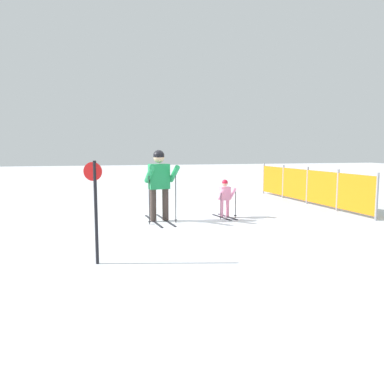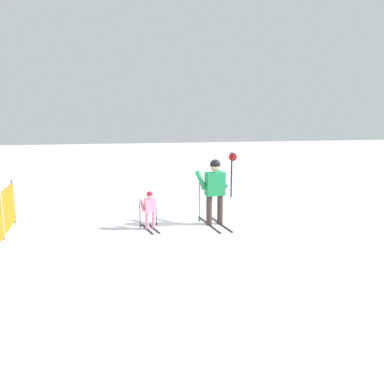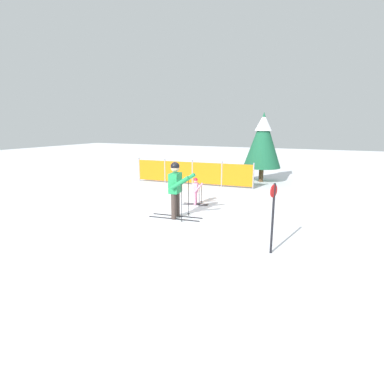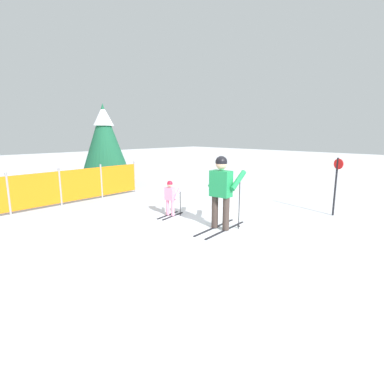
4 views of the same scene
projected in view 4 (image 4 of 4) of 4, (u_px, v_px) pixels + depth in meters
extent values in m
plane|color=white|center=(210.00, 227.00, 7.18)|extent=(60.00, 60.00, 0.00)
cube|color=black|center=(215.00, 227.00, 7.09)|extent=(1.61, 0.23, 0.02)
cube|color=black|center=(226.00, 230.00, 6.90)|extent=(1.61, 0.23, 0.02)
cylinder|color=#3F332D|center=(215.00, 211.00, 7.01)|extent=(0.15, 0.15, 0.76)
cylinder|color=#3F332D|center=(226.00, 214.00, 6.83)|extent=(0.15, 0.15, 0.76)
cube|color=#1E8C4C|center=(221.00, 184.00, 6.79)|extent=(0.32, 0.50, 0.59)
cylinder|color=#1E8C4C|center=(216.00, 178.00, 7.15)|extent=(0.59, 0.18, 0.43)
cylinder|color=#1E8C4C|center=(238.00, 180.00, 6.79)|extent=(0.59, 0.18, 0.43)
sphere|color=#D8AD8C|center=(221.00, 164.00, 6.70)|extent=(0.25, 0.25, 0.25)
sphere|color=black|center=(221.00, 162.00, 6.69)|extent=(0.27, 0.27, 0.27)
cylinder|color=black|center=(216.00, 200.00, 7.31)|extent=(0.02, 0.02, 1.19)
cylinder|color=black|center=(216.00, 221.00, 7.42)|extent=(0.07, 0.07, 0.01)
cylinder|color=black|center=(239.00, 204.00, 6.93)|extent=(0.02, 0.02, 1.19)
cylinder|color=black|center=(239.00, 226.00, 7.03)|extent=(0.07, 0.07, 0.01)
cube|color=black|center=(168.00, 215.00, 8.15)|extent=(0.89, 0.24, 0.02)
cube|color=black|center=(173.00, 216.00, 8.06)|extent=(0.89, 0.24, 0.02)
cylinder|color=pink|center=(168.00, 207.00, 8.10)|extent=(0.09, 0.09, 0.43)
cylinder|color=pink|center=(173.00, 208.00, 8.01)|extent=(0.09, 0.09, 0.43)
cube|color=pink|center=(170.00, 194.00, 7.98)|extent=(0.21, 0.29, 0.33)
cylinder|color=pink|center=(167.00, 192.00, 8.16)|extent=(0.28, 0.12, 0.30)
cylinder|color=pink|center=(177.00, 194.00, 7.99)|extent=(0.28, 0.12, 0.30)
sphere|color=#D8AD8C|center=(170.00, 184.00, 7.93)|extent=(0.14, 0.14, 0.14)
sphere|color=red|center=(170.00, 184.00, 7.93)|extent=(0.15, 0.15, 0.15)
cylinder|color=black|center=(168.00, 202.00, 8.29)|extent=(0.02, 0.02, 0.67)
cylinder|color=black|center=(168.00, 211.00, 8.35)|extent=(0.07, 0.07, 0.01)
cylinder|color=black|center=(180.00, 204.00, 8.07)|extent=(0.02, 0.02, 0.67)
cylinder|color=black|center=(180.00, 213.00, 8.12)|extent=(0.07, 0.07, 0.01)
cylinder|color=gray|center=(8.00, 194.00, 8.07)|extent=(0.06, 0.06, 1.17)
cylinder|color=gray|center=(60.00, 187.00, 9.13)|extent=(0.06, 0.06, 1.17)
cylinder|color=gray|center=(101.00, 181.00, 10.18)|extent=(0.06, 0.06, 1.17)
cylinder|color=gray|center=(135.00, 177.00, 11.24)|extent=(0.06, 0.06, 1.17)
cube|color=orange|center=(36.00, 190.00, 8.60)|extent=(1.43, 0.12, 0.98)
cube|color=orange|center=(82.00, 184.00, 9.65)|extent=(1.43, 0.12, 0.98)
cube|color=orange|center=(119.00, 179.00, 10.71)|extent=(1.43, 0.12, 0.98)
cylinder|color=#4C3823|center=(107.00, 178.00, 12.61)|extent=(0.23, 0.23, 0.71)
cone|color=#1B5B3C|center=(104.00, 137.00, 12.28)|extent=(1.82, 1.82, 2.66)
cone|color=white|center=(103.00, 115.00, 12.11)|extent=(0.82, 0.82, 0.80)
cylinder|color=black|center=(335.00, 187.00, 8.03)|extent=(0.05, 0.05, 1.57)
cylinder|color=red|center=(339.00, 164.00, 7.88)|extent=(0.11, 0.27, 0.28)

